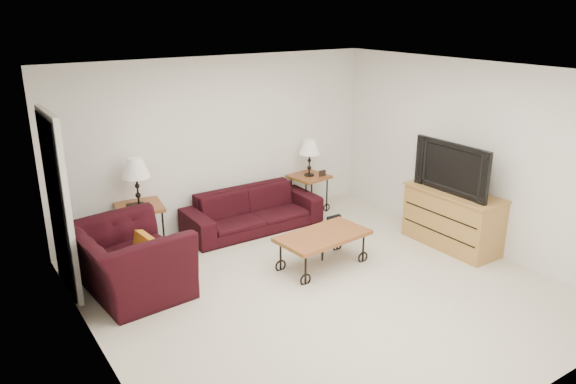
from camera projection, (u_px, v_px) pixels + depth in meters
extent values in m
plane|color=beige|center=(321.00, 288.00, 6.45)|extent=(5.00, 5.00, 0.00)
cube|color=silver|center=(220.00, 143.00, 8.02)|extent=(5.00, 0.02, 2.50)
cube|color=silver|center=(526.00, 275.00, 4.08)|extent=(5.00, 0.02, 2.50)
cube|color=silver|center=(92.00, 238.00, 4.74)|extent=(0.02, 5.00, 2.50)
cube|color=silver|center=(472.00, 155.00, 7.36)|extent=(0.02, 5.00, 2.50)
plane|color=white|center=(326.00, 73.00, 5.65)|extent=(5.00, 5.00, 0.00)
cube|color=black|center=(57.00, 207.00, 6.13)|extent=(0.08, 0.94, 2.04)
imported|color=black|center=(253.00, 210.00, 8.08)|extent=(2.03, 0.79, 0.59)
cube|color=brown|center=(141.00, 228.00, 7.36)|extent=(0.68, 0.68, 0.65)
cube|color=brown|center=(309.00, 193.00, 8.83)|extent=(0.61, 0.61, 0.59)
cube|color=black|center=(131.00, 207.00, 7.05)|extent=(0.13, 0.02, 0.11)
cube|color=black|center=(322.00, 173.00, 8.68)|extent=(0.12, 0.02, 0.10)
cube|color=brown|center=(323.00, 250.00, 6.95)|extent=(1.22, 0.74, 0.44)
imported|color=black|center=(130.00, 260.00, 6.23)|extent=(1.20, 1.35, 0.82)
cube|color=orange|center=(144.00, 250.00, 6.23)|extent=(0.13, 0.38, 0.37)
cube|color=#B77F44|center=(453.00, 219.00, 7.49)|extent=(0.55, 1.32, 0.79)
imported|color=black|center=(457.00, 167.00, 7.24)|extent=(0.16, 1.19, 0.68)
ellipsoid|color=black|center=(329.00, 215.00, 8.08)|extent=(0.39, 0.33, 0.45)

